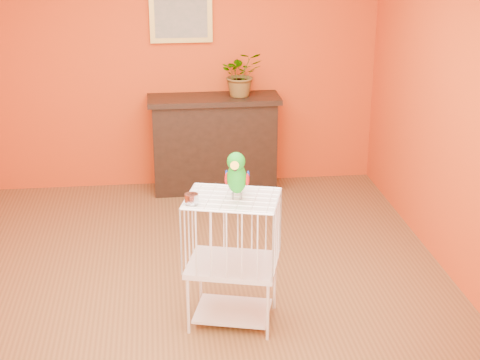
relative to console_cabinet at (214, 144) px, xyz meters
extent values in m
plane|color=brown|center=(-0.30, -2.02, -0.49)|extent=(4.50, 4.50, 0.00)
plane|color=#C84012|center=(-0.30, 0.23, 0.81)|extent=(4.00, 0.00, 4.00)
plane|color=#C84012|center=(-0.30, -4.27, 0.81)|extent=(4.00, 0.00, 4.00)
plane|color=#C84012|center=(1.70, -2.02, 0.81)|extent=(0.00, 4.50, 4.50)
cube|color=black|center=(0.00, 0.00, -0.03)|extent=(1.24, 0.41, 0.93)
cube|color=black|center=(0.00, 0.00, 0.47)|extent=(1.33, 0.48, 0.05)
cube|color=black|center=(0.00, -0.18, -0.03)|extent=(0.87, 0.02, 0.47)
cube|color=maroon|center=(-0.26, -0.05, -0.13)|extent=(0.05, 0.19, 0.29)
cube|color=#294E27|center=(-0.17, -0.05, -0.13)|extent=(0.05, 0.19, 0.29)
cube|color=maroon|center=(-0.08, -0.05, -0.13)|extent=(0.05, 0.19, 0.29)
cube|color=#294E27|center=(0.02, -0.05, -0.13)|extent=(0.05, 0.19, 0.29)
cube|color=maroon|center=(0.13, -0.05, -0.13)|extent=(0.05, 0.19, 0.29)
imported|color=#26722D|center=(0.28, 0.03, 0.67)|extent=(0.44, 0.49, 0.35)
cube|color=gold|center=(-0.30, 0.20, 1.26)|extent=(0.62, 0.03, 0.50)
cube|color=gray|center=(-0.30, 0.19, 1.26)|extent=(0.52, 0.01, 0.40)
cube|color=silver|center=(-0.09, -2.62, -0.42)|extent=(0.61, 0.52, 0.02)
cube|color=silver|center=(-0.09, -2.62, -0.05)|extent=(0.71, 0.62, 0.04)
cube|color=silver|center=(-0.09, -2.62, 0.44)|extent=(0.71, 0.62, 0.01)
cylinder|color=silver|center=(-0.41, -2.75, -0.28)|extent=(0.02, 0.02, 0.42)
cylinder|color=silver|center=(0.12, -2.90, -0.28)|extent=(0.02, 0.02, 0.42)
cylinder|color=silver|center=(-0.30, -2.35, -0.28)|extent=(0.02, 0.02, 0.42)
cylinder|color=silver|center=(0.23, -2.49, -0.28)|extent=(0.02, 0.02, 0.42)
cylinder|color=silver|center=(-0.37, -2.70, 0.49)|extent=(0.09, 0.09, 0.06)
cylinder|color=#59544C|center=(-0.09, -2.65, 0.47)|extent=(0.02, 0.02, 0.05)
cylinder|color=#59544C|center=(-0.04, -2.66, 0.47)|extent=(0.02, 0.02, 0.05)
ellipsoid|color=#12961A|center=(-0.06, -2.65, 0.60)|extent=(0.17, 0.21, 0.25)
ellipsoid|color=#12961A|center=(-0.07, -2.69, 0.73)|extent=(0.14, 0.15, 0.12)
cone|color=orange|center=(-0.09, -2.74, 0.72)|extent=(0.07, 0.09, 0.08)
cone|color=black|center=(-0.08, -2.73, 0.69)|extent=(0.04, 0.04, 0.03)
sphere|color=black|center=(-0.12, -2.70, 0.74)|extent=(0.02, 0.02, 0.02)
sphere|color=black|center=(-0.04, -2.72, 0.74)|extent=(0.02, 0.02, 0.02)
ellipsoid|color=#A50C0C|center=(-0.13, -2.63, 0.59)|extent=(0.04, 0.08, 0.08)
ellipsoid|color=navy|center=(0.00, -2.66, 0.59)|extent=(0.04, 0.08, 0.08)
cone|color=#12961A|center=(-0.05, -2.57, 0.52)|extent=(0.11, 0.18, 0.13)
camera|label=1|loc=(-0.57, -7.17, 2.28)|focal=55.00mm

